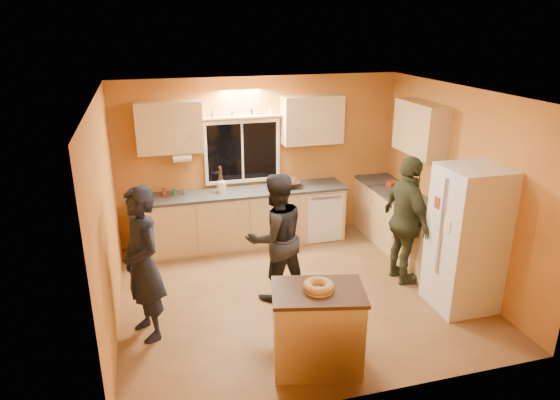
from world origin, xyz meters
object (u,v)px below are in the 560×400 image
object	(u,v)px
person_center	(276,237)
person_right	(407,221)
island	(317,328)
refrigerator	(467,239)
person_left	(143,264)

from	to	relation	value
person_center	person_right	distance (m)	1.79
island	refrigerator	bearing A→B (deg)	30.07
refrigerator	person_center	size ratio (longest dim) A/B	1.08
island	person_left	distance (m)	2.00
person_right	island	bearing A→B (deg)	127.46
island	person_right	size ratio (longest dim) A/B	0.59
refrigerator	person_right	distance (m)	0.85
refrigerator	island	size ratio (longest dim) A/B	1.74
island	person_right	distance (m)	2.28
refrigerator	person_right	world-z (taller)	refrigerator
person_left	refrigerator	bearing A→B (deg)	61.53
person_left	person_center	bearing A→B (deg)	81.97
person_center	island	bearing A→B (deg)	78.16
refrigerator	person_center	bearing A→B (deg)	159.71
island	person_center	bearing A→B (deg)	104.90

